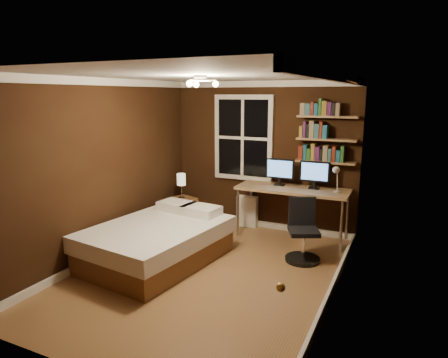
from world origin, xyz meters
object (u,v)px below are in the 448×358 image
at_px(monitor_left, 280,172).
at_px(monitor_right, 314,175).
at_px(bed, 158,242).
at_px(office_chair, 303,238).
at_px(bedside_lamp, 181,186).
at_px(radiator, 247,211).
at_px(desk_lamp, 336,179).
at_px(desk, 293,192).
at_px(nightstand, 182,212).

relative_size(monitor_left, monitor_right, 1.00).
relative_size(bed, office_chair, 2.40).
height_order(bedside_lamp, radiator, bedside_lamp).
distance_m(monitor_right, desk_lamp, 0.40).
relative_size(desk, monitor_right, 3.82).
relative_size(bedside_lamp, monitor_right, 0.95).
bearing_deg(bedside_lamp, desk, 7.37).
distance_m(nightstand, radiator, 1.15).
bearing_deg(bedside_lamp, bed, -71.56).
distance_m(desk, monitor_left, 0.38).
relative_size(nightstand, bedside_lamp, 1.18).
bearing_deg(desk_lamp, office_chair, -112.98).
bearing_deg(nightstand, desk_lamp, 23.31).
height_order(nightstand, desk, desk).
bearing_deg(nightstand, radiator, 45.12).
distance_m(bedside_lamp, desk, 1.92).
distance_m(bed, desk_lamp, 2.75).
height_order(nightstand, monitor_right, monitor_right).
bearing_deg(desk, radiator, 164.21).
bearing_deg(office_chair, monitor_right, 69.47).
relative_size(desk, office_chair, 2.00).
bearing_deg(desk_lamp, monitor_left, 169.53).
bearing_deg(desk, bed, -130.30).
bearing_deg(nightstand, monitor_left, 31.11).
height_order(monitor_left, desk_lamp, desk_lamp).
distance_m(bedside_lamp, desk_lamp, 2.61).
distance_m(bed, monitor_left, 2.26).
xyz_separation_m(nightstand, desk_lamp, (2.58, 0.16, 0.80)).
bearing_deg(nightstand, bedside_lamp, 0.00).
bearing_deg(office_chair, desk, 90.90).
bearing_deg(bed, desk, 57.15).
xyz_separation_m(bed, monitor_left, (1.18, 1.77, 0.77)).
distance_m(desk_lamp, office_chair, 1.06).
xyz_separation_m(radiator, desk_lamp, (1.55, -0.33, 0.78)).
xyz_separation_m(bed, radiator, (0.56, 1.93, -0.01)).
bearing_deg(bed, desk_lamp, 44.67).
bearing_deg(bed, office_chair, 33.81).
bearing_deg(desk, nightstand, -172.63).
xyz_separation_m(desk, office_chair, (0.38, -0.79, -0.45)).
xyz_separation_m(bedside_lamp, desk_lamp, (2.58, 0.16, 0.33)).
xyz_separation_m(monitor_left, desk_lamp, (0.93, -0.17, 0.00)).
relative_size(monitor_right, office_chair, 0.52).
relative_size(bed, monitor_left, 4.58).
bearing_deg(office_chair, monitor_left, 100.82).
xyz_separation_m(nightstand, monitor_right, (2.22, 0.33, 0.80)).
xyz_separation_m(desk, monitor_right, (0.31, 0.09, 0.28)).
bearing_deg(desk_lamp, monitor_right, 154.87).
height_order(monitor_right, desk_lamp, desk_lamp).
bearing_deg(radiator, bedside_lamp, -154.58).
distance_m(desk, monitor_right, 0.43).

